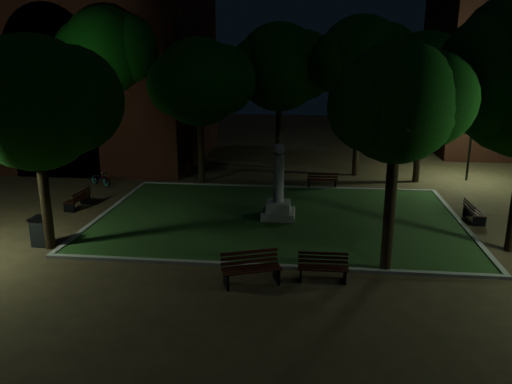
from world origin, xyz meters
The scene contains 21 objects.
ground centered at (0.00, 0.00, 0.00)m, with size 80.00×80.00×0.00m, color #42341F.
lawn centered at (0.00, 2.00, 0.04)m, with size 15.00×10.00×0.08m, color #24451A.
lawn_kerb centered at (0.00, 2.00, 0.06)m, with size 15.40×10.40×0.12m.
monument centered at (0.00, 2.00, 0.96)m, with size 1.40×1.40×3.20m.
building_main centered at (-15.86, 13.79, 7.38)m, with size 20.00×12.00×15.00m.
tree_west centered at (-7.94, -2.24, 5.23)m, with size 5.66×4.62×7.55m.
tree_north_wl centered at (-4.52, 7.80, 5.41)m, with size 5.64×4.60×7.72m.
tree_north_er centered at (4.01, 10.50, 6.49)m, with size 5.98×4.89×8.94m.
tree_ne centered at (7.23, 9.36, 5.63)m, with size 5.88×4.80×8.03m.
tree_se centered at (3.93, -2.91, 5.42)m, with size 4.47×3.65×7.26m.
tree_nw centered at (-9.59, 8.23, 6.99)m, with size 5.68×4.63×9.32m.
tree_far_north centered at (-0.58, 11.91, 6.07)m, with size 6.35×5.18×8.66m.
lamppost_nw centered at (-11.95, 9.88, 3.05)m, with size 1.18×0.28×4.35m.
lamppost_ne centered at (10.02, 9.98, 2.91)m, with size 1.18×0.28×4.11m.
bench_near_left centered at (-0.40, -4.29, 0.47)m, with size 1.92×1.24×1.00m.
bench_near_right centered at (1.80, -3.80, 0.40)m, with size 1.57×0.57×0.86m.
bench_left_side centered at (-9.22, 2.53, 0.39)m, with size 0.67×1.57×0.84m.
bench_right_side centered at (8.21, 2.66, 0.40)m, with size 0.56×1.54×0.84m.
bench_far_side centered at (1.94, 7.25, 0.41)m, with size 1.61×0.66×0.87m.
trash_bin centered at (-8.47, -2.02, 0.55)m, with size 0.67×0.67×1.08m.
bicycle centered at (-9.86, 6.53, 0.41)m, with size 0.54×1.56×0.82m, color black.
Camera 1 is at (1.34, -18.29, 6.86)m, focal length 35.00 mm.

